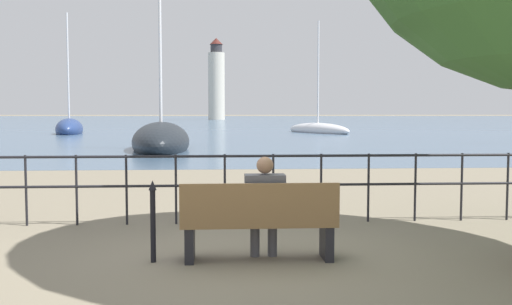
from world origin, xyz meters
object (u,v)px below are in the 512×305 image
at_px(park_bench, 259,223).
at_px(sailboat_0, 318,130).
at_px(closed_umbrella, 153,217).
at_px(harbor_lighthouse, 216,82).
at_px(sailboat_3, 69,129).
at_px(sailboat_1, 161,141).
at_px(seated_person_left, 265,203).

height_order(park_bench, sailboat_0, sailboat_0).
xyz_separation_m(closed_umbrella, harbor_lighthouse, (-0.12, 135.11, 8.79)).
bearing_deg(sailboat_3, harbor_lighthouse, 73.53).
height_order(park_bench, harbor_lighthouse, harbor_lighthouse).
distance_m(closed_umbrella, sailboat_0, 41.65).
distance_m(closed_umbrella, sailboat_3, 41.43).
distance_m(sailboat_0, harbor_lighthouse, 95.27).
distance_m(park_bench, sailboat_1, 20.35).
height_order(sailboat_0, sailboat_3, sailboat_3).
xyz_separation_m(park_bench, closed_umbrella, (-1.19, 0.02, 0.08)).
xyz_separation_m(sailboat_0, harbor_lighthouse, (-9.00, 94.42, 9.02)).
bearing_deg(seated_person_left, sailboat_0, 79.38).
distance_m(sailboat_3, harbor_lighthouse, 96.29).
distance_m(sailboat_0, sailboat_1, 23.29).
xyz_separation_m(sailboat_0, sailboat_1, (-10.84, -20.61, 0.08)).
xyz_separation_m(seated_person_left, closed_umbrella, (-1.25, -0.05, -0.13)).
bearing_deg(park_bench, seated_person_left, 48.84).
bearing_deg(sailboat_0, closed_umbrella, -125.97).
xyz_separation_m(park_bench, seated_person_left, (0.07, 0.08, 0.22)).
bearing_deg(seated_person_left, closed_umbrella, -177.53).
bearing_deg(sailboat_3, closed_umbrella, -84.06).
relative_size(sailboat_1, sailboat_3, 0.89).
bearing_deg(sailboat_3, sailboat_1, -74.69).
distance_m(park_bench, sailboat_0, 41.44).
height_order(seated_person_left, sailboat_0, sailboat_0).
bearing_deg(sailboat_3, sailboat_0, -7.49).
distance_m(sailboat_1, sailboat_3, 21.86).
distance_m(seated_person_left, sailboat_0, 41.35).
relative_size(sailboat_0, harbor_lighthouse, 0.48).
bearing_deg(closed_umbrella, sailboat_3, 105.75).
relative_size(seated_person_left, sailboat_3, 0.12).
height_order(closed_umbrella, harbor_lighthouse, harbor_lighthouse).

